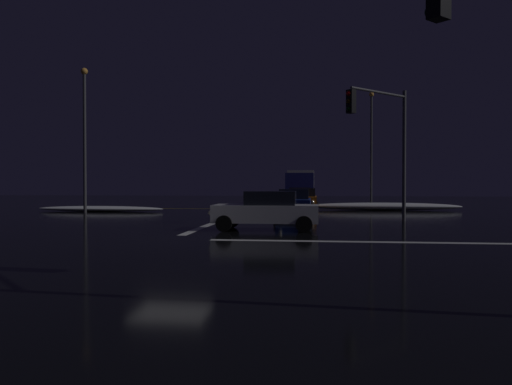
% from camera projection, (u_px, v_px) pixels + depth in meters
% --- Properties ---
extents(ground, '(120.00, 120.00, 0.10)m').
position_uv_depth(ground, '(171.00, 241.00, 16.96)').
color(ground, black).
extents(stop_line_north, '(0.35, 15.05, 0.01)m').
position_uv_depth(stop_line_north, '(220.00, 220.00, 25.66)').
color(stop_line_north, white).
rests_on(stop_line_north, ground).
extents(centre_line_ns, '(22.00, 0.15, 0.01)m').
position_uv_depth(centre_line_ns, '(250.00, 209.00, 37.18)').
color(centre_line_ns, yellow).
rests_on(centre_line_ns, ground).
extents(crosswalk_bar_east, '(15.05, 0.40, 0.01)m').
position_uv_depth(crosswalk_bar_east, '(445.00, 243.00, 15.93)').
color(crosswalk_bar_east, white).
rests_on(crosswalk_bar_east, ground).
extents(snow_bank_left_curb, '(8.71, 1.50, 0.36)m').
position_uv_depth(snow_bank_left_curb, '(100.00, 209.00, 33.93)').
color(snow_bank_left_curb, white).
rests_on(snow_bank_left_curb, ground).
extents(snow_bank_right_curb, '(10.79, 1.50, 0.53)m').
position_uv_depth(snow_bank_right_curb, '(383.00, 206.00, 35.58)').
color(snow_bank_right_curb, white).
rests_on(snow_bank_right_curb, ground).
extents(sedan_blue, '(2.02, 4.33, 1.57)m').
position_uv_depth(sedan_blue, '(294.00, 203.00, 28.16)').
color(sedan_blue, navy).
rests_on(sedan_blue, ground).
extents(sedan_orange, '(2.02, 4.33, 1.57)m').
position_uv_depth(sedan_orange, '(303.00, 200.00, 33.81)').
color(sedan_orange, '#C66014').
rests_on(sedan_orange, ground).
extents(sedan_red, '(2.02, 4.33, 1.57)m').
position_uv_depth(sedan_red, '(300.00, 197.00, 39.20)').
color(sedan_red, maroon).
rests_on(sedan_red, ground).
extents(box_truck, '(2.68, 8.28, 3.08)m').
position_uv_depth(box_truck, '(301.00, 185.00, 46.67)').
color(box_truck, navy).
rests_on(box_truck, ground).
extents(sedan_white_crossing, '(4.33, 2.02, 1.57)m').
position_uv_depth(sedan_white_crossing, '(267.00, 210.00, 20.35)').
color(sedan_white_crossing, silver).
rests_on(sedan_white_crossing, ground).
extents(traffic_signal_ne, '(3.10, 3.10, 6.45)m').
position_uv_depth(traffic_signal_ne, '(383.00, 129.00, 23.88)').
color(traffic_signal_ne, '#4C4C51').
rests_on(traffic_signal_ne, ground).
extents(streetlamp_right_far, '(0.44, 0.44, 10.18)m').
position_uv_depth(streetlamp_right_far, '(371.00, 140.00, 45.86)').
color(streetlamp_right_far, '#424247').
rests_on(streetlamp_right_far, ground).
extents(streetlamp_left_near, '(0.44, 0.44, 9.26)m').
position_uv_depth(streetlamp_left_near, '(85.00, 130.00, 32.27)').
color(streetlamp_left_near, '#424247').
rests_on(streetlamp_left_near, ground).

